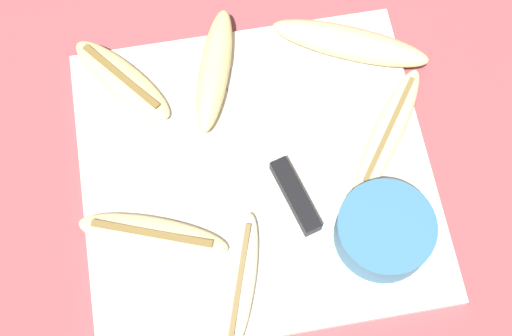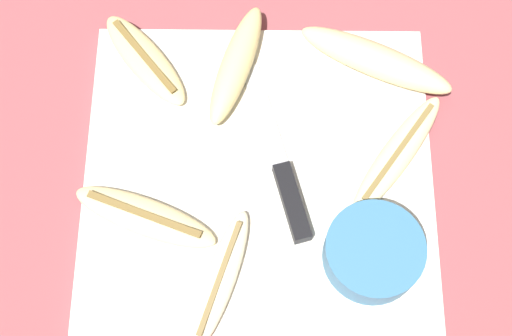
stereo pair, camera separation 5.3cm
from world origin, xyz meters
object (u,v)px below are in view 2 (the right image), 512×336
(banana_mellow_near, at_px, (143,217))
(prep_bowl, at_px, (371,253))
(banana_ripe_center, at_px, (373,60))
(banana_bright_far, at_px, (217,279))
(banana_golden_short, at_px, (234,64))
(banana_soft_right, at_px, (395,154))
(knife, at_px, (283,183))
(banana_spotted_left, at_px, (143,60))

(banana_mellow_near, distance_m, prep_bowl, 0.25)
(banana_ripe_center, relative_size, banana_mellow_near, 1.11)
(banana_ripe_center, distance_m, banana_bright_far, 0.32)
(banana_bright_far, distance_m, banana_golden_short, 0.26)
(banana_ripe_center, xyz_separation_m, banana_soft_right, (0.02, -0.12, -0.01))
(banana_mellow_near, bearing_deg, banana_soft_right, 15.16)
(prep_bowl, bearing_deg, banana_ripe_center, 86.39)
(banana_mellow_near, relative_size, banana_bright_far, 1.06)
(knife, relative_size, prep_bowl, 2.11)
(knife, bearing_deg, banana_spotted_left, 121.52)
(banana_mellow_near, distance_m, banana_spotted_left, 0.20)
(banana_golden_short, bearing_deg, banana_bright_far, -92.78)
(banana_spotted_left, height_order, banana_bright_far, banana_bright_far)
(knife, distance_m, banana_soft_right, 0.13)
(banana_spotted_left, bearing_deg, banana_golden_short, -4.74)
(knife, relative_size, banana_golden_short, 1.33)
(prep_bowl, bearing_deg, banana_soft_right, 73.64)
(banana_mellow_near, xyz_separation_m, banana_spotted_left, (-0.01, 0.20, -0.00))
(knife, xyz_separation_m, banana_bright_far, (-0.07, -0.11, 0.00))
(banana_bright_far, xyz_separation_m, banana_golden_short, (0.01, 0.26, 0.01))
(knife, xyz_separation_m, banana_spotted_left, (-0.17, 0.16, 0.00))
(banana_soft_right, bearing_deg, banana_spotted_left, 157.73)
(banana_golden_short, height_order, prep_bowl, prep_bowl)
(banana_bright_far, height_order, banana_soft_right, banana_soft_right)
(banana_mellow_near, distance_m, banana_bright_far, 0.11)
(banana_ripe_center, bearing_deg, prep_bowl, -93.61)
(banana_soft_right, bearing_deg, prep_bowl, -106.36)
(banana_ripe_center, height_order, banana_mellow_near, banana_ripe_center)
(banana_soft_right, height_order, prep_bowl, prep_bowl)
(banana_ripe_center, relative_size, prep_bowl, 1.80)
(banana_ripe_center, xyz_separation_m, banana_mellow_near, (-0.26, -0.20, -0.01))
(knife, height_order, banana_bright_far, banana_bright_far)
(banana_ripe_center, height_order, banana_soft_right, banana_ripe_center)
(banana_ripe_center, xyz_separation_m, banana_spotted_left, (-0.28, 0.00, -0.01))
(banana_soft_right, distance_m, prep_bowl, 0.12)
(banana_mellow_near, height_order, banana_spotted_left, banana_mellow_near)
(banana_ripe_center, relative_size, banana_golden_short, 1.13)
(banana_bright_far, height_order, banana_golden_short, banana_golden_short)
(banana_golden_short, bearing_deg, banana_soft_right, -31.13)
(banana_bright_far, relative_size, prep_bowl, 1.53)
(banana_mellow_near, relative_size, banana_golden_short, 1.02)
(banana_spotted_left, height_order, prep_bowl, prep_bowl)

